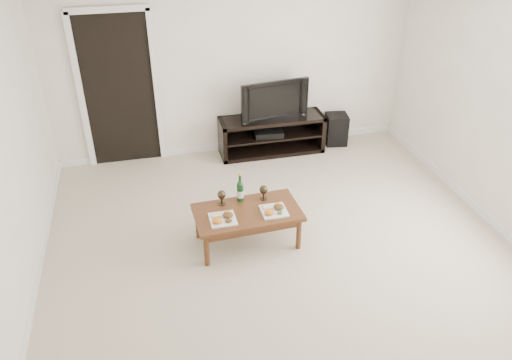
% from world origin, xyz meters
% --- Properties ---
extents(floor, '(5.50, 5.50, 0.00)m').
position_xyz_m(floor, '(0.00, 0.00, 0.00)').
color(floor, beige).
rests_on(floor, ground).
extents(back_wall, '(5.00, 0.04, 2.60)m').
position_xyz_m(back_wall, '(0.00, 2.77, 1.30)').
color(back_wall, white).
rests_on(back_wall, ground).
extents(ceiling, '(5.00, 5.50, 0.04)m').
position_xyz_m(ceiling, '(0.00, 0.00, 2.62)').
color(ceiling, white).
rests_on(ceiling, back_wall).
extents(doorway, '(0.90, 0.02, 2.05)m').
position_xyz_m(doorway, '(-1.55, 2.73, 1.02)').
color(doorway, black).
rests_on(doorway, ground).
extents(media_console, '(1.50, 0.45, 0.55)m').
position_xyz_m(media_console, '(0.49, 2.50, 0.28)').
color(media_console, black).
rests_on(media_console, ground).
extents(television, '(0.99, 0.26, 0.57)m').
position_xyz_m(television, '(0.49, 2.50, 0.83)').
color(television, black).
rests_on(television, media_console).
extents(av_receiver, '(0.43, 0.34, 0.08)m').
position_xyz_m(av_receiver, '(0.44, 2.48, 0.33)').
color(av_receiver, black).
rests_on(av_receiver, media_console).
extents(subwoofer, '(0.35, 0.35, 0.46)m').
position_xyz_m(subwoofer, '(1.51, 2.55, 0.23)').
color(subwoofer, black).
rests_on(subwoofer, ground).
extents(coffee_table, '(1.15, 0.66, 0.42)m').
position_xyz_m(coffee_table, '(-0.33, 0.49, 0.21)').
color(coffee_table, brown).
rests_on(coffee_table, ground).
extents(plate_left, '(0.27, 0.27, 0.07)m').
position_xyz_m(plate_left, '(-0.61, 0.39, 0.45)').
color(plate_left, white).
rests_on(plate_left, coffee_table).
extents(plate_right, '(0.27, 0.27, 0.07)m').
position_xyz_m(plate_right, '(-0.06, 0.41, 0.45)').
color(plate_right, white).
rests_on(plate_right, coffee_table).
extents(wine_bottle, '(0.07, 0.07, 0.35)m').
position_xyz_m(wine_bottle, '(-0.36, 0.71, 0.59)').
color(wine_bottle, '#0F391A').
rests_on(wine_bottle, coffee_table).
extents(goblet_left, '(0.09, 0.09, 0.17)m').
position_xyz_m(goblet_left, '(-0.57, 0.68, 0.51)').
color(goblet_left, '#32291B').
rests_on(goblet_left, coffee_table).
extents(goblet_right, '(0.09, 0.09, 0.17)m').
position_xyz_m(goblet_right, '(-0.10, 0.67, 0.51)').
color(goblet_right, '#32291B').
rests_on(goblet_right, coffee_table).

